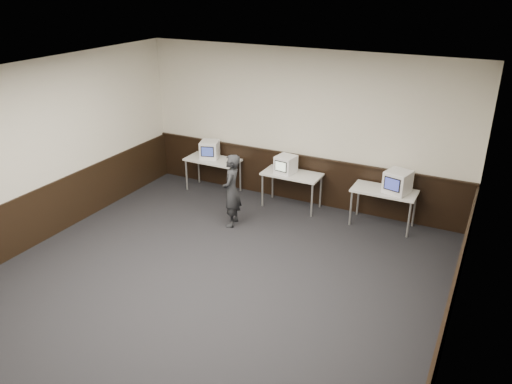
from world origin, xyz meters
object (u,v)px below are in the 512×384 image
desk_center (292,177)px  desk_right (384,193)px  emac_center (286,164)px  desk_left (213,162)px  emac_right (398,182)px  emac_left (210,150)px  person (232,191)px

desk_center → desk_right: size_ratio=1.00×
emac_center → desk_left: bearing=-173.6°
desk_left → emac_center: emac_center is taller
desk_left → emac_right: bearing=-0.2°
desk_center → emac_left: 2.01m
desk_left → emac_center: size_ratio=2.76×
desk_right → emac_center: (-2.03, -0.04, 0.25)m
desk_left → emac_right: 4.03m
desk_left → emac_left: (-0.10, 0.04, 0.27)m
emac_center → emac_right: (2.25, 0.03, 0.03)m
emac_left → emac_right: bearing=-19.1°
emac_left → person: bearing=-63.8°
emac_left → emac_center: (1.87, -0.07, -0.01)m
emac_center → emac_right: bearing=8.4°
person → emac_center: bearing=140.9°
desk_center → person: person is taller
emac_right → desk_left: bearing=-165.7°
desk_left → desk_right: 3.80m
desk_left → person: person is taller
desk_center → person: bearing=-118.7°
person → desk_center: bearing=137.0°
desk_right → emac_right: (0.22, -0.01, 0.28)m
desk_right → emac_center: 2.04m
desk_center → emac_center: (-0.13, -0.04, 0.25)m
person → emac_right: bearing=99.8°
desk_center → person: 1.46m
emac_center → person: bearing=-107.0°
emac_left → person: person is taller
desk_center → emac_center: emac_center is taller
desk_right → person: 2.90m
emac_left → emac_center: size_ratio=1.17×
desk_right → emac_right: size_ratio=2.23×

